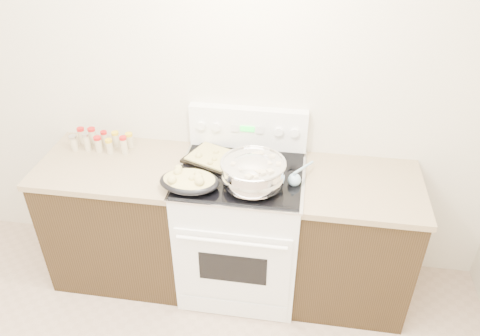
# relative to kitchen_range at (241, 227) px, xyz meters

# --- Properties ---
(room_shell) EXTENTS (4.10, 3.60, 2.75)m
(room_shell) POSITION_rel_kitchen_range_xyz_m (-0.35, -1.42, 1.21)
(room_shell) COLOR beige
(room_shell) RESTS_ON ground
(counter_left) EXTENTS (0.93, 0.67, 0.92)m
(counter_left) POSITION_rel_kitchen_range_xyz_m (-0.83, 0.01, -0.03)
(counter_left) COLOR black
(counter_left) RESTS_ON ground
(counter_right) EXTENTS (0.73, 0.67, 0.92)m
(counter_right) POSITION_rel_kitchen_range_xyz_m (0.73, 0.01, -0.03)
(counter_right) COLOR black
(counter_right) RESTS_ON ground
(kitchen_range) EXTENTS (0.78, 0.73, 1.22)m
(kitchen_range) POSITION_rel_kitchen_range_xyz_m (0.00, 0.00, 0.00)
(kitchen_range) COLOR white
(kitchen_range) RESTS_ON ground
(mixing_bowl) EXTENTS (0.45, 0.45, 0.22)m
(mixing_bowl) POSITION_rel_kitchen_range_xyz_m (0.09, -0.15, 0.54)
(mixing_bowl) COLOR silver
(mixing_bowl) RESTS_ON kitchen_range
(roasting_pan) EXTENTS (0.36, 0.26, 0.11)m
(roasting_pan) POSITION_rel_kitchen_range_xyz_m (-0.27, -0.21, 0.50)
(roasting_pan) COLOR black
(roasting_pan) RESTS_ON kitchen_range
(baking_sheet) EXTENTS (0.46, 0.40, 0.06)m
(baking_sheet) POSITION_rel_kitchen_range_xyz_m (-0.16, 0.08, 0.47)
(baking_sheet) COLOR black
(baking_sheet) RESTS_ON kitchen_range
(wooden_spoon) EXTENTS (0.14, 0.22, 0.04)m
(wooden_spoon) POSITION_rel_kitchen_range_xyz_m (-0.03, -0.06, 0.46)
(wooden_spoon) COLOR tan
(wooden_spoon) RESTS_ON kitchen_range
(blue_ladle) EXTENTS (0.15, 0.25, 0.10)m
(blue_ladle) POSITION_rel_kitchen_range_xyz_m (0.33, -0.08, 0.49)
(blue_ladle) COLOR #8CB5D1
(blue_ladle) RESTS_ON kitchen_range
(spice_jars) EXTENTS (0.40, 0.15, 0.13)m
(spice_jars) POSITION_rel_kitchen_range_xyz_m (-0.96, 0.16, 0.49)
(spice_jars) COLOR #BFB28C
(spice_jars) RESTS_ON counter_left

